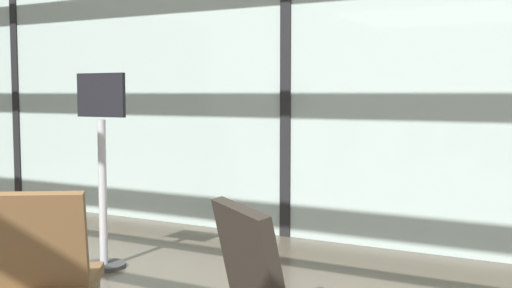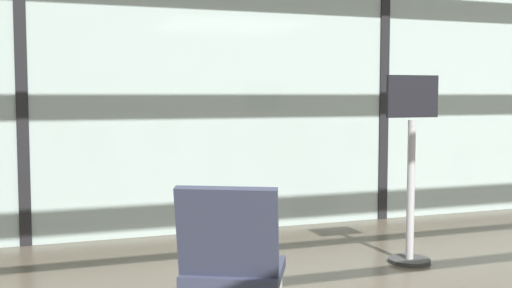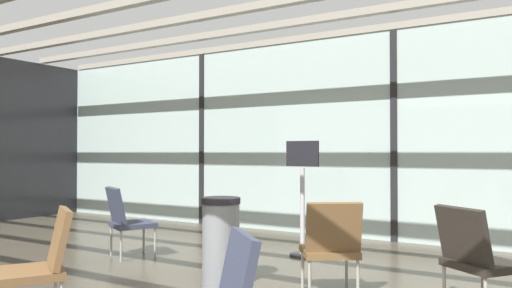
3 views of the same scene
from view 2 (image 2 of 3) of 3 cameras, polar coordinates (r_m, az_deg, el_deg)
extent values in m
cube|color=#A3B7B2|center=(6.72, 11.25, 6.55)|extent=(14.00, 0.08, 3.10)
cube|color=black|center=(5.75, -20.37, 6.72)|extent=(0.10, 0.12, 3.10)
cube|color=black|center=(6.72, 11.25, 6.55)|extent=(0.10, 0.12, 3.10)
ellipsoid|color=silver|center=(13.23, 4.34, 6.99)|extent=(13.43, 3.76, 3.76)
sphere|color=black|center=(10.50, -10.49, 9.14)|extent=(0.28, 0.28, 0.28)
sphere|color=black|center=(10.68, -5.66, 9.11)|extent=(0.28, 0.28, 0.28)
sphere|color=black|center=(10.94, -1.03, 9.02)|extent=(0.28, 0.28, 0.28)
sphere|color=black|center=(11.26, 3.35, 8.88)|extent=(0.28, 0.28, 0.28)
sphere|color=black|center=(11.65, 7.47, 8.71)|extent=(0.28, 0.28, 0.28)
sphere|color=black|center=(12.09, 11.30, 8.50)|extent=(0.28, 0.28, 0.28)
sphere|color=black|center=(12.57, 14.85, 8.28)|extent=(0.28, 0.28, 0.28)
cube|color=#33384C|center=(3.27, -1.93, -11.39)|extent=(0.65, 0.65, 0.06)
cube|color=#33384C|center=(3.01, -2.60, -7.91)|extent=(0.49, 0.34, 0.44)
cylinder|color=#333333|center=(5.12, 13.61, -10.13)|extent=(0.32, 0.32, 0.03)
cylinder|color=#B2B2B7|center=(5.01, 13.73, -4.20)|extent=(0.06, 0.06, 1.10)
cube|color=black|center=(4.96, 13.88, 4.17)|extent=(0.44, 0.03, 0.32)
camera|label=1|loc=(6.03, 64.03, 1.91)|focal=44.41mm
camera|label=3|loc=(5.60, 84.93, 0.43)|focal=34.36mm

